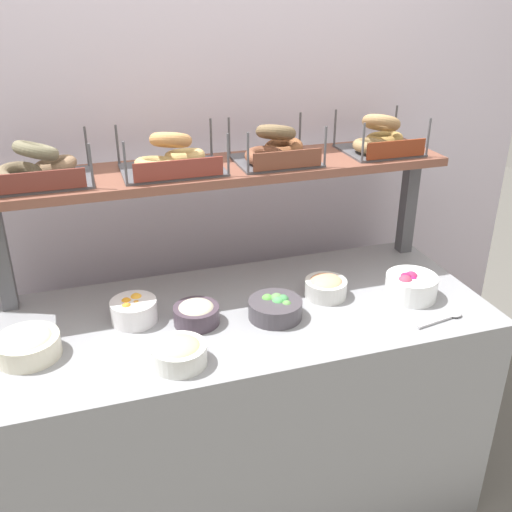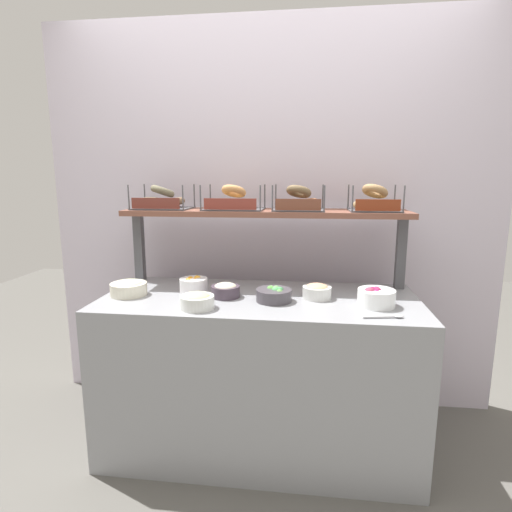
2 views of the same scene
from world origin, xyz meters
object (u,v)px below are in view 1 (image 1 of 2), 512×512
(bagel_basket_poppy, at_px, (38,168))
(serving_spoon_near_plate, at_px, (446,318))
(bagel_basket_sesame, at_px, (171,158))
(bagel_basket_cinnamon_raisin, at_px, (275,149))
(bagel_basket_everything, at_px, (380,139))
(bowl_beet_salad, at_px, (410,285))
(bowl_fruit_salad, at_px, (134,310))
(bowl_veggie_mix, at_px, (276,308))
(bowl_tuna_salad, at_px, (196,313))
(bowl_potato_salad, at_px, (27,344))
(bowl_egg_salad, at_px, (179,352))
(bowl_lox_spread, at_px, (326,286))

(bagel_basket_poppy, bearing_deg, serving_spoon_near_plate, -23.13)
(bagel_basket_sesame, height_order, bagel_basket_cinnamon_raisin, same)
(bagel_basket_poppy, relative_size, bagel_basket_everything, 1.14)
(bowl_beet_salad, xyz_separation_m, bowl_fruit_salad, (-0.94, 0.13, -0.01))
(bowl_veggie_mix, bearing_deg, bowl_tuna_salad, 170.89)
(bowl_tuna_salad, bearing_deg, bagel_basket_cinnamon_raisin, 37.15)
(bowl_potato_salad, height_order, serving_spoon_near_plate, bowl_potato_salad)
(bowl_beet_salad, relative_size, bagel_basket_poppy, 0.56)
(bowl_egg_salad, distance_m, bowl_lox_spread, 0.61)
(bagel_basket_cinnamon_raisin, relative_size, bagel_basket_everything, 1.00)
(bowl_egg_salad, bearing_deg, bagel_basket_everything, 29.17)
(bowl_veggie_mix, xyz_separation_m, bagel_basket_everything, (0.51, 0.32, 0.44))
(bowl_fruit_salad, distance_m, serving_spoon_near_plate, 1.02)
(bowl_fruit_salad, xyz_separation_m, bagel_basket_poppy, (-0.23, 0.21, 0.44))
(bowl_veggie_mix, xyz_separation_m, bowl_beet_salad, (0.49, -0.02, 0.01))
(bowl_egg_salad, distance_m, bagel_basket_sesame, 0.66)
(bowl_beet_salad, relative_size, bagel_basket_everything, 0.63)
(bowl_veggie_mix, relative_size, bowl_beet_salad, 1.00)
(bowl_potato_salad, distance_m, serving_spoon_near_plate, 1.31)
(bagel_basket_everything, bearing_deg, bagel_basket_sesame, -179.72)
(bowl_beet_salad, distance_m, bowl_potato_salad, 1.26)
(bowl_egg_salad, bearing_deg, bowl_potato_salad, 157.46)
(bagel_basket_sesame, bearing_deg, bagel_basket_poppy, 178.99)
(bowl_veggie_mix, height_order, bagel_basket_cinnamon_raisin, bagel_basket_cinnamon_raisin)
(bowl_fruit_salad, bearing_deg, bagel_basket_sesame, 47.19)
(bowl_beet_salad, height_order, bowl_egg_salad, bowl_beet_salad)
(bowl_veggie_mix, relative_size, serving_spoon_near_plate, 0.99)
(bowl_lox_spread, distance_m, bagel_basket_cinnamon_raisin, 0.51)
(bowl_fruit_salad, height_order, bagel_basket_everything, bagel_basket_everything)
(bowl_veggie_mix, bearing_deg, bagel_basket_cinnamon_raisin, 71.68)
(bagel_basket_cinnamon_raisin, bearing_deg, bowl_beet_salad, -40.66)
(serving_spoon_near_plate, distance_m, bagel_basket_poppy, 1.39)
(bowl_veggie_mix, bearing_deg, bowl_lox_spread, 19.78)
(bowl_fruit_salad, relative_size, bagel_basket_poppy, 0.47)
(bowl_fruit_salad, xyz_separation_m, bowl_lox_spread, (0.66, -0.04, -0.00))
(bowl_beet_salad, relative_size, bowl_potato_salad, 0.95)
(bowl_beet_salad, distance_m, bagel_basket_everything, 0.55)
(serving_spoon_near_plate, xyz_separation_m, bagel_basket_sesame, (-0.79, 0.51, 0.47))
(bowl_beet_salad, bearing_deg, bagel_basket_poppy, 163.64)
(serving_spoon_near_plate, bearing_deg, bowl_veggie_mix, 160.19)
(bowl_lox_spread, xyz_separation_m, bagel_basket_cinnamon_raisin, (-0.11, 0.24, 0.44))
(bowl_beet_salad, height_order, bowl_lox_spread, bowl_beet_salad)
(bowl_egg_salad, bearing_deg, bowl_fruit_salad, 108.90)
(bowl_fruit_salad, relative_size, bagel_basket_sesame, 0.45)
(bowl_fruit_salad, xyz_separation_m, bagel_basket_everything, (0.96, 0.21, 0.44))
(bowl_tuna_salad, distance_m, bowl_potato_salad, 0.51)
(bagel_basket_sesame, bearing_deg, serving_spoon_near_plate, -32.82)
(bowl_veggie_mix, xyz_separation_m, bagel_basket_cinnamon_raisin, (0.10, 0.31, 0.44))
(bowl_potato_salad, bearing_deg, bagel_basket_cinnamon_raisin, 19.12)
(bowl_fruit_salad, distance_m, bowl_egg_salad, 0.29)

